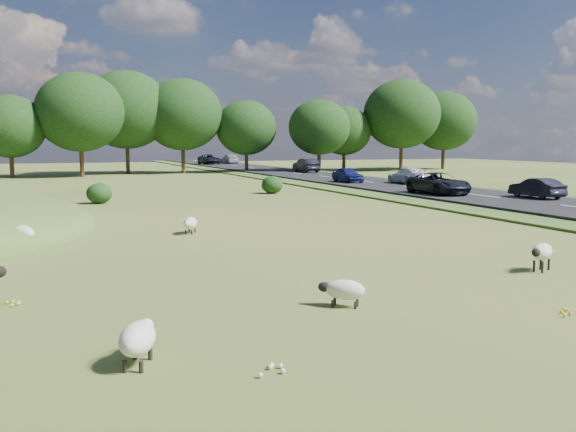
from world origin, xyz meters
The scene contains 16 objects.
ground centered at (0.00, 20.00, 0.00)m, with size 160.00×160.00×0.00m, color #3E5A1C.
road centered at (20.00, 30.00, 0.12)m, with size 8.00×150.00×0.25m, color black.
treeline centered at (-1.06, 55.44, 6.57)m, with size 96.28×14.66×11.70m.
shrubs centered at (-3.10, 27.45, 0.65)m, with size 22.46×12.06×1.40m.
sheep_0 centered at (-0.74, 7.74, 0.42)m, with size 0.88×1.20×0.67m.
sheep_1 centered at (-0.07, -4.75, 0.39)m, with size 1.05×0.92×0.62m.
sheep_2 centered at (-6.88, 5.55, 0.62)m, with size 1.04×1.22×0.89m.
sheep_3 centered at (-4.87, -6.92, 0.46)m, with size 0.91×1.31×0.73m.
sheep_5 centered at (6.87, -3.24, 0.56)m, with size 1.14×0.86×0.80m.
car_1 centered at (21.90, 28.04, 0.90)m, with size 1.82×4.49×1.30m, color white.
car_2 centered at (18.10, 78.95, 1.01)m, with size 2.51×5.44×1.51m, color black.
car_3 centered at (21.90, 49.59, 1.01)m, with size 1.61×4.62×1.52m, color black.
car_4 centered at (18.10, 31.49, 0.89)m, with size 1.51×3.75×1.28m, color navy.
car_5 centered at (21.90, 13.47, 0.86)m, with size 1.29×3.70×1.22m, color black.
car_6 centered at (18.10, 18.20, 0.94)m, with size 2.31×5.00×1.39m, color black.
car_7 centered at (21.90, 80.97, 0.97)m, with size 2.03×5.00×1.45m, color #B5B8BD.
Camera 1 is at (-6.26, -17.28, 3.64)m, focal length 40.00 mm.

